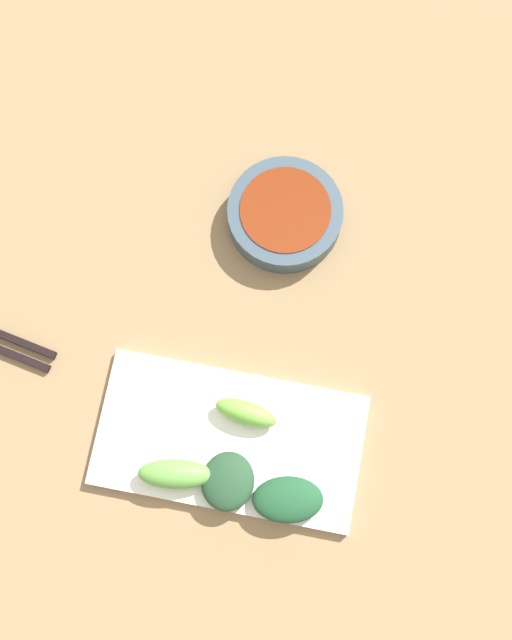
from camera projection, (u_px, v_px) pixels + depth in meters
name	position (u px, v px, depth m)	size (l,w,h in m)	color
tabletop	(247.00, 356.00, 0.93)	(2.10, 2.10, 0.02)	#8C724E
sauce_bowl	(285.00, 214.00, 0.94)	(0.13, 0.13, 0.03)	#374A58
serving_plate	(225.00, 439.00, 0.90)	(0.15, 0.28, 0.01)	white
broccoli_leafy_0	(288.00, 500.00, 0.86)	(0.05, 0.07, 0.02)	#1E4F2D
broccoli_stalk_1	(246.00, 413.00, 0.88)	(0.03, 0.07, 0.03)	#70B641
broccoli_stalk_2	(175.00, 474.00, 0.87)	(0.03, 0.08, 0.03)	#65AD49
broccoli_leafy_3	(228.00, 481.00, 0.87)	(0.06, 0.06, 0.02)	#23472B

